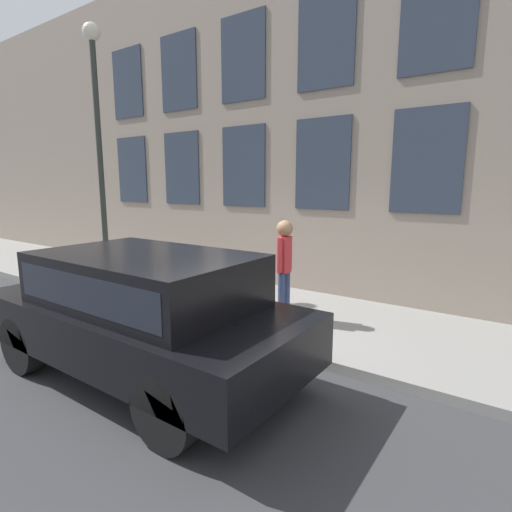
{
  "coord_description": "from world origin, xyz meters",
  "views": [
    {
      "loc": [
        -4.49,
        -3.61,
        2.4
      ],
      "look_at": [
        0.87,
        0.16,
        1.21
      ],
      "focal_mm": 28.0,
      "sensor_mm": 36.0,
      "label": 1
    }
  ],
  "objects_px": {
    "fire_hydrant": "(229,295)",
    "parked_truck_black_near": "(143,306)",
    "street_lamp": "(98,129)",
    "person": "(284,261)"
  },
  "relations": [
    {
      "from": "fire_hydrant",
      "to": "parked_truck_black_near",
      "type": "xyz_separation_m",
      "value": [
        -2.09,
        -0.35,
        0.4
      ]
    },
    {
      "from": "person",
      "to": "parked_truck_black_near",
      "type": "height_order",
      "value": "person"
    },
    {
      "from": "person",
      "to": "street_lamp",
      "type": "xyz_separation_m",
      "value": [
        -0.28,
        4.49,
        2.41
      ]
    },
    {
      "from": "fire_hydrant",
      "to": "person",
      "type": "xyz_separation_m",
      "value": [
        0.43,
        -0.85,
        0.63
      ]
    },
    {
      "from": "person",
      "to": "fire_hydrant",
      "type": "bearing_deg",
      "value": -119.33
    },
    {
      "from": "fire_hydrant",
      "to": "parked_truck_black_near",
      "type": "distance_m",
      "value": 2.15
    },
    {
      "from": "person",
      "to": "street_lamp",
      "type": "bearing_deg",
      "value": -142.75
    },
    {
      "from": "fire_hydrant",
      "to": "street_lamp",
      "type": "height_order",
      "value": "street_lamp"
    },
    {
      "from": "parked_truck_black_near",
      "to": "street_lamp",
      "type": "relative_size",
      "value": 0.78
    },
    {
      "from": "person",
      "to": "parked_truck_black_near",
      "type": "distance_m",
      "value": 2.58
    }
  ]
}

